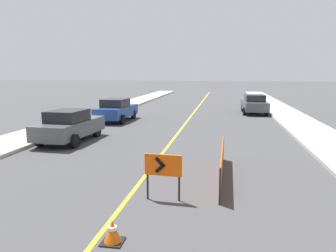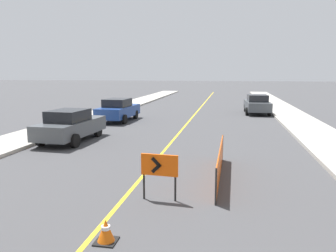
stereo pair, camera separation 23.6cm
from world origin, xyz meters
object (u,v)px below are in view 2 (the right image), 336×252
at_px(arrow_barricade_primary, 159,167).
at_px(parked_car_curb_far, 257,104).
at_px(traffic_cone_third, 106,231).
at_px(parked_car_curb_near, 70,125).
at_px(parked_car_curb_mid, 118,110).

distance_m(arrow_barricade_primary, parked_car_curb_far, 20.18).
xyz_separation_m(traffic_cone_third, arrow_barricade_primary, (0.60, 2.38, 0.67)).
height_order(parked_car_curb_near, parked_car_curb_mid, same).
xyz_separation_m(traffic_cone_third, parked_car_curb_far, (4.64, 22.14, 0.56)).
relative_size(traffic_cone_third, arrow_barricade_primary, 0.38).
height_order(traffic_cone_third, parked_car_curb_far, parked_car_curb_far).
xyz_separation_m(parked_car_curb_near, parked_car_curb_far, (9.99, 13.12, 0.00)).
bearing_deg(arrow_barricade_primary, traffic_cone_third, -99.95).
xyz_separation_m(traffic_cone_third, parked_car_curb_near, (-5.35, 9.02, 0.56)).
bearing_deg(parked_car_curb_mid, parked_car_curb_far, 34.14).
bearing_deg(arrow_barricade_primary, parked_car_curb_mid, 117.49).
bearing_deg(parked_car_curb_far, parked_car_curb_near, -129.96).
bearing_deg(parked_car_curb_mid, traffic_cone_third, -69.00).
relative_size(arrow_barricade_primary, parked_car_curb_mid, 0.29).
distance_m(parked_car_curb_near, parked_car_curb_far, 16.49).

